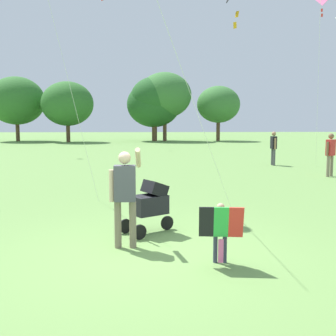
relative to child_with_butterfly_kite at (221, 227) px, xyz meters
name	(u,v)px	position (x,y,z in m)	size (l,w,h in m)	color
ground_plane	(151,253)	(-1.05, 0.56, -0.58)	(120.00, 120.00, 0.00)	#668E47
treeline_distant	(120,101)	(-4.16, 34.08, 3.27)	(24.14, 6.18, 6.56)	brown
child_with_butterfly_kite	(221,227)	(0.00, 0.00, 0.00)	(0.67, 0.37, 0.93)	#33384C
person_adult_flyer	(125,190)	(-1.49, 0.85, 0.42)	(0.53, 0.49, 1.72)	#7F705B
stroller	(150,202)	(-1.08, 1.74, 0.03)	(1.07, 0.88, 1.03)	black
kite_green_novelty	(322,9)	(6.41, 12.56, 6.40)	(1.89, 4.22, 7.85)	pink
person_red_shirt	(274,145)	(4.62, 13.19, 0.36)	(0.23, 0.51, 1.58)	#4C4C51
person_sitting_far	(330,151)	(5.68, 9.34, 0.39)	(0.44, 0.39, 1.64)	#7F705B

